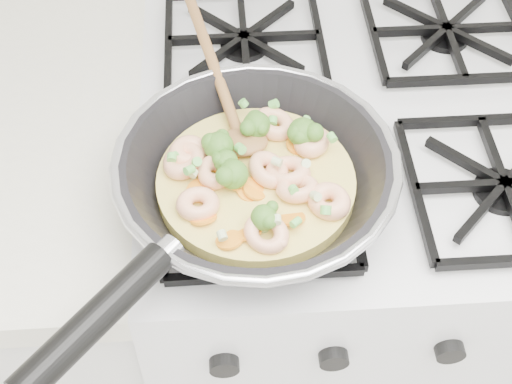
{
  "coord_description": "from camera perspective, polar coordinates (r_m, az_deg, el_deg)",
  "views": [
    {
      "loc": [
        -0.19,
        1.01,
        1.58
      ],
      "look_at": [
        -0.15,
        1.55,
        0.93
      ],
      "focal_mm": 50.25,
      "sensor_mm": 36.0,
      "label": 1
    }
  ],
  "objects": [
    {
      "name": "skillet",
      "position": [
        0.82,
        -0.27,
        1.22
      ],
      "size": [
        0.41,
        0.57,
        0.1
      ],
      "rotation": [
        0.0,
        0.0,
        0.1
      ],
      "color": "black",
      "rests_on": "stove"
    },
    {
      "name": "stove",
      "position": [
        1.33,
        6.19,
        -7.51
      ],
      "size": [
        0.6,
        0.6,
        0.92
      ],
      "color": "white",
      "rests_on": "ground"
    }
  ]
}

